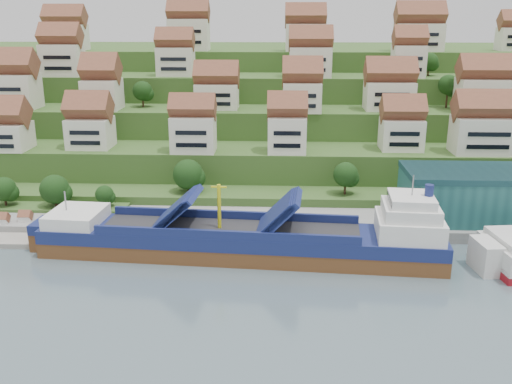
{
  "coord_description": "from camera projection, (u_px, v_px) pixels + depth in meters",
  "views": [
    {
      "loc": [
        -3.37,
        -93.8,
        41.4
      ],
      "look_at": [
        -7.92,
        14.0,
        8.0
      ],
      "focal_mm": 40.0,
      "sensor_mm": 36.0,
      "label": 1
    }
  ],
  "objects": [
    {
      "name": "ground",
      "position": [
        297.0,
        258.0,
        101.64
      ],
      "size": [
        300.0,
        300.0,
        0.0
      ],
      "primitive_type": "plane",
      "color": "slate",
      "rests_on": "ground"
    },
    {
      "name": "quay",
      "position": [
        394.0,
        225.0,
        114.82
      ],
      "size": [
        180.0,
        14.0,
        2.2
      ],
      "primitive_type": "cube",
      "color": "gray",
      "rests_on": "ground"
    },
    {
      "name": "pebble_beach",
      "position": [
        9.0,
        227.0,
        115.28
      ],
      "size": [
        45.0,
        20.0,
        1.0
      ],
      "primitive_type": "cube",
      "color": "gray",
      "rests_on": "ground"
    },
    {
      "name": "hillside",
      "position": [
        290.0,
        109.0,
        197.32
      ],
      "size": [
        260.0,
        128.0,
        31.0
      ],
      "color": "#2D4C1E",
      "rests_on": "ground"
    },
    {
      "name": "hillside_village",
      "position": [
        297.0,
        82.0,
        152.36
      ],
      "size": [
        160.4,
        64.78,
        29.51
      ],
      "color": "silver",
      "rests_on": "ground"
    },
    {
      "name": "hillside_trees",
      "position": [
        259.0,
        122.0,
        139.02
      ],
      "size": [
        139.12,
        62.2,
        30.81
      ],
      "color": "#1B4115",
      "rests_on": "ground"
    },
    {
      "name": "flagpole",
      "position": [
        392.0,
        206.0,
        108.41
      ],
      "size": [
        1.28,
        0.16,
        8.0
      ],
      "color": "gray",
      "rests_on": "quay"
    },
    {
      "name": "cargo_ship",
      "position": [
        251.0,
        240.0,
        101.68
      ],
      "size": [
        72.13,
        16.43,
        15.77
      ],
      "rotation": [
        0.0,
        0.0,
        -0.07
      ],
      "color": "brown",
      "rests_on": "ground"
    }
  ]
}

